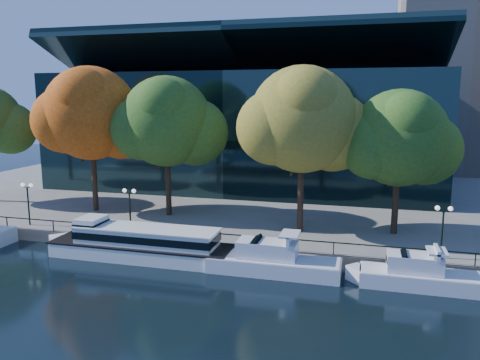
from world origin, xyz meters
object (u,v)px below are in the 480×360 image
(tree_2, at_px, (168,123))
(lamp_2, at_px, (443,220))
(tour_boat, at_px, (136,242))
(cruiser_far, at_px, (414,274))
(lamp_0, at_px, (28,194))
(lamp_1, at_px, (130,200))
(cruiser_near, at_px, (268,260))
(tree_1, at_px, (92,115))
(tree_3, at_px, (304,122))
(tree_4, at_px, (401,140))

(tree_2, distance_m, lamp_2, 26.64)
(tour_boat, relative_size, cruiser_far, 1.82)
(lamp_0, bearing_deg, tree_2, 31.11)
(cruiser_far, relative_size, lamp_1, 2.25)
(cruiser_near, distance_m, lamp_1, 14.10)
(cruiser_far, bearing_deg, cruiser_near, 179.65)
(lamp_0, bearing_deg, cruiser_far, -6.30)
(cruiser_far, bearing_deg, lamp_0, 173.70)
(tree_1, bearing_deg, tree_3, -5.73)
(tour_boat, distance_m, tree_2, 13.65)
(cruiser_far, xyz_separation_m, tree_2, (-22.72, 10.69, 9.45))
(cruiser_near, xyz_separation_m, lamp_1, (-13.26, 3.71, 2.99))
(lamp_1, bearing_deg, tour_boat, -55.42)
(cruiser_far, height_order, tree_2, tree_2)
(cruiser_far, distance_m, lamp_1, 24.07)
(tour_boat, xyz_separation_m, lamp_1, (-2.21, 3.21, 2.65))
(cruiser_near, xyz_separation_m, tree_4, (9.64, 9.59, 8.35))
(cruiser_far, height_order, tree_3, tree_3)
(cruiser_far, height_order, tree_1, tree_1)
(tree_1, bearing_deg, lamp_0, -114.81)
(tree_1, xyz_separation_m, lamp_1, (7.50, -6.70, -7.14))
(tree_3, distance_m, lamp_2, 13.77)
(tree_2, xyz_separation_m, lamp_0, (-11.46, -6.92, -6.41))
(cruiser_near, distance_m, tree_2, 18.85)
(cruiser_far, distance_m, tree_1, 34.34)
(tree_4, distance_m, lamp_2, 8.45)
(tree_1, relative_size, tree_4, 1.19)
(lamp_0, distance_m, lamp_2, 36.38)
(tree_2, relative_size, tree_4, 1.11)
(lamp_0, height_order, lamp_2, same)
(tree_2, bearing_deg, tree_1, -178.53)
(cruiser_near, xyz_separation_m, lamp_0, (-23.87, 3.71, 2.99))
(tree_2, relative_size, tree_3, 0.96)
(tree_3, bearing_deg, tree_2, 170.00)
(cruiser_far, bearing_deg, tree_2, 154.79)
(lamp_0, xyz_separation_m, lamp_2, (36.38, 0.00, 0.00))
(tour_boat, xyz_separation_m, lamp_2, (23.56, 3.21, 2.65))
(cruiser_far, xyz_separation_m, tree_3, (-8.86, 8.25, 9.92))
(tour_boat, bearing_deg, tree_1, 134.43)
(tree_4, relative_size, lamp_2, 3.15)
(cruiser_far, height_order, lamp_2, lamp_2)
(tree_3, relative_size, lamp_0, 3.66)
(cruiser_far, height_order, lamp_0, lamp_0)
(tour_boat, height_order, lamp_2, lamp_2)
(tree_4, xyz_separation_m, lamp_0, (-33.51, -5.88, -5.35))
(lamp_2, bearing_deg, cruiser_far, -120.17)
(tree_1, height_order, tree_2, tree_1)
(tree_4, relative_size, lamp_0, 3.15)
(tree_3, distance_m, lamp_0, 26.62)
(tree_4, height_order, lamp_1, tree_4)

